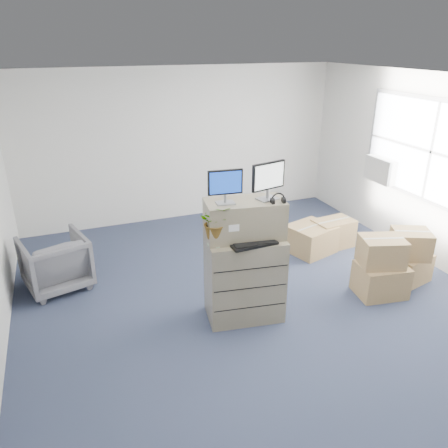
{
  "coord_description": "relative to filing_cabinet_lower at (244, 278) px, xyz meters",
  "views": [
    {
      "loc": [
        -2.15,
        -4.24,
        3.22
      ],
      "look_at": [
        -0.35,
        0.4,
        1.1
      ],
      "focal_mm": 35.0,
      "sensor_mm": 36.0,
      "label": 1
    }
  ],
  "objects": [
    {
      "name": "phone_dock",
      "position": [
        -0.03,
        0.08,
        0.57
      ],
      "size": [
        0.06,
        0.05,
        0.12
      ],
      "rotation": [
        0.0,
        0.0,
        -0.15
      ],
      "color": "silver",
      "rests_on": "filing_cabinet_lower"
    },
    {
      "name": "keyboard",
      "position": [
        0.02,
        -0.18,
        0.54
      ],
      "size": [
        0.55,
        0.25,
        0.03
      ],
      "primitive_type": "cube",
      "rotation": [
        0.0,
        0.0,
        0.05
      ],
      "color": "black",
      "rests_on": "filing_cabinet_lower"
    },
    {
      "name": "wall_back",
      "position": [
        0.25,
        3.52,
        0.87
      ],
      "size": [
        6.0,
        0.02,
        2.8
      ],
      "primitive_type": "cube",
      "color": "silver",
      "rests_on": "ground"
    },
    {
      "name": "potted_plant",
      "position": [
        -0.37,
        -0.02,
        0.76
      ],
      "size": [
        0.43,
        0.46,
        0.4
      ],
      "rotation": [
        0.0,
        0.0,
        -0.15
      ],
      "color": "#9CB08E",
      "rests_on": "filing_cabinet_lower"
    },
    {
      "name": "ac_unit",
      "position": [
        3.12,
        1.41,
        0.67
      ],
      "size": [
        0.24,
        0.6,
        0.4
      ],
      "primitive_type": "cube",
      "color": "#B9B9B5",
      "rests_on": "wall_right"
    },
    {
      "name": "mouse",
      "position": [
        0.32,
        -0.15,
        0.55
      ],
      "size": [
        0.11,
        0.09,
        0.03
      ],
      "primitive_type": "ellipsoid",
      "rotation": [
        0.0,
        0.0,
        -0.48
      ],
      "color": "silver",
      "rests_on": "filing_cabinet_lower"
    },
    {
      "name": "external_drive",
      "position": [
        0.36,
        0.07,
        0.56
      ],
      "size": [
        0.27,
        0.24,
        0.07
      ],
      "primitive_type": "cube",
      "rotation": [
        0.0,
        0.0,
        -0.45
      ],
      "color": "black",
      "rests_on": "filing_cabinet_lower"
    },
    {
      "name": "monitor_left",
      "position": [
        -0.23,
        0.05,
        1.2
      ],
      "size": [
        0.4,
        0.17,
        0.39
      ],
      "rotation": [
        0.0,
        0.0,
        -0.1
      ],
      "color": "#99999E",
      "rests_on": "filing_cabinet_upper"
    },
    {
      "name": "ground",
      "position": [
        0.25,
        0.01,
        -0.53
      ],
      "size": [
        7.0,
        7.0,
        0.0
      ],
      "primitive_type": "plane",
      "color": "#282F49",
      "rests_on": "ground"
    },
    {
      "name": "tissue_box",
      "position": [
        0.35,
        0.01,
        0.64
      ],
      "size": [
        0.26,
        0.18,
        0.09
      ],
      "primitive_type": "cube",
      "rotation": [
        0.0,
        0.0,
        -0.31
      ],
      "color": "#4695F0",
      "rests_on": "external_drive"
    },
    {
      "name": "filing_cabinet_upper",
      "position": [
        0.01,
        0.05,
        0.76
      ],
      "size": [
        0.97,
        0.59,
        0.45
      ],
      "primitive_type": "cube",
      "rotation": [
        0.0,
        0.0,
        -0.15
      ],
      "color": "gray",
      "rests_on": "filing_cabinet_lower"
    },
    {
      "name": "office_chair",
      "position": [
        -2.15,
        1.57,
        -0.11
      ],
      "size": [
        0.98,
        0.94,
        0.83
      ],
      "primitive_type": "imported",
      "rotation": [
        0.0,
        0.0,
        3.4
      ],
      "color": "slate",
      "rests_on": "ground"
    },
    {
      "name": "cardboard_boxes",
      "position": [
        2.07,
        0.47,
        -0.22
      ],
      "size": [
        1.54,
        2.14,
        0.82
      ],
      "color": "#A07A4D",
      "rests_on": "ground"
    },
    {
      "name": "monitor_right",
      "position": [
        0.27,
        -0.0,
        1.23
      ],
      "size": [
        0.44,
        0.22,
        0.44
      ],
      "rotation": [
        0.0,
        0.0,
        0.23
      ],
      "color": "#99999E",
      "rests_on": "filing_cabinet_upper"
    },
    {
      "name": "headphones",
      "position": [
        0.33,
        -0.15,
        1.03
      ],
      "size": [
        0.16,
        0.04,
        0.16
      ],
      "primitive_type": "torus",
      "rotation": [
        1.57,
        0.0,
        -0.15
      ],
      "color": "black",
      "rests_on": "filing_cabinet_upper"
    },
    {
      "name": "water_bottle",
      "position": [
        0.13,
        0.05,
        0.66
      ],
      "size": [
        0.08,
        0.08,
        0.27
      ],
      "primitive_type": "cylinder",
      "color": "#9A9DA2",
      "rests_on": "filing_cabinet_lower"
    },
    {
      "name": "window",
      "position": [
        3.2,
        0.51,
        1.17
      ],
      "size": [
        0.07,
        2.72,
        1.52
      ],
      "color": "gray",
      "rests_on": "wall_right"
    },
    {
      "name": "filing_cabinet_lower",
      "position": [
        0.0,
        0.0,
        0.0
      ],
      "size": [
        0.98,
        0.69,
        1.06
      ],
      "primitive_type": "cube",
      "rotation": [
        0.0,
        0.0,
        -0.15
      ],
      "color": "gray",
      "rests_on": "ground"
    }
  ]
}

